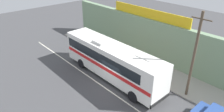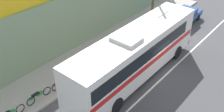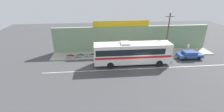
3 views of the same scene
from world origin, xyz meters
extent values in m
plane|color=#444447|center=(0.00, 0.00, 0.00)|extent=(70.00, 70.00, 0.00)
cube|color=#A8A399|center=(0.00, 5.20, 0.07)|extent=(30.00, 3.60, 0.14)
cube|color=gray|center=(0.00, 7.35, 2.40)|extent=(30.00, 0.70, 4.80)
cube|color=gold|center=(-2.13, 7.35, 5.35)|extent=(10.63, 0.12, 1.10)
cube|color=silver|center=(0.00, -0.80, 0.00)|extent=(30.00, 0.14, 0.01)
cube|color=white|center=(-1.23, 0.93, 1.99)|extent=(12.16, 2.53, 3.10)
cube|color=black|center=(-1.72, 0.93, 2.54)|extent=(10.70, 2.55, 0.96)
cube|color=red|center=(-1.23, 0.93, 1.69)|extent=(11.91, 2.55, 0.36)
cube|color=black|center=(4.82, 0.93, 2.44)|extent=(0.04, 2.28, 1.40)
cube|color=black|center=(4.81, 0.93, 0.62)|extent=(0.12, 2.53, 0.36)
cube|color=silver|center=(-2.45, 0.93, 3.66)|extent=(1.40, 1.77, 0.24)
cylinder|color=black|center=(2.90, 2.11, 0.52)|extent=(1.04, 0.32, 1.04)
cylinder|color=black|center=(2.90, -0.24, 0.52)|extent=(1.04, 0.32, 1.04)
cylinder|color=black|center=(-4.88, 2.11, 0.52)|extent=(1.04, 0.32, 1.04)
cylinder|color=black|center=(-4.88, -0.24, 0.52)|extent=(1.04, 0.32, 1.04)
cylinder|color=black|center=(8.12, 3.04, 0.31)|extent=(0.62, 0.20, 0.62)
cylinder|color=brown|center=(5.55, 3.90, 3.92)|extent=(0.22, 0.22, 7.57)
cylinder|color=brown|center=(5.55, 3.90, 7.11)|extent=(1.60, 0.10, 0.10)
torus|color=black|center=(-10.59, 3.96, 0.45)|extent=(0.62, 0.06, 0.62)
torus|color=black|center=(-11.88, 3.96, 0.45)|extent=(0.62, 0.06, 0.62)
cylinder|color=silver|center=(-10.67, 3.96, 0.75)|extent=(0.34, 0.04, 0.65)
cylinder|color=silver|center=(-10.77, 3.96, 1.07)|extent=(0.03, 0.56, 0.03)
ellipsoid|color=red|center=(-11.17, 3.96, 0.63)|extent=(0.56, 0.22, 0.34)
cube|color=black|center=(-11.47, 3.96, 0.75)|extent=(0.52, 0.20, 0.10)
ellipsoid|color=red|center=(-11.82, 3.96, 0.59)|extent=(0.36, 0.14, 0.16)
torus|color=black|center=(-4.84, 3.99, 0.45)|extent=(0.62, 0.06, 0.62)
torus|color=black|center=(-6.10, 3.99, 0.45)|extent=(0.62, 0.06, 0.62)
cylinder|color=silver|center=(-4.92, 3.99, 0.75)|extent=(0.34, 0.04, 0.65)
cylinder|color=silver|center=(-5.02, 3.99, 1.07)|extent=(0.03, 0.56, 0.03)
ellipsoid|color=red|center=(-5.41, 3.99, 0.63)|extent=(0.56, 0.22, 0.34)
cube|color=black|center=(-5.69, 3.99, 0.75)|extent=(0.52, 0.20, 0.10)
ellipsoid|color=red|center=(-6.04, 3.99, 0.59)|extent=(0.36, 0.14, 0.16)
torus|color=black|center=(-8.77, 4.05, 0.45)|extent=(0.62, 0.06, 0.62)
torus|color=black|center=(-10.10, 4.05, 0.45)|extent=(0.62, 0.06, 0.62)
cylinder|color=silver|center=(-8.85, 4.05, 0.75)|extent=(0.34, 0.04, 0.65)
cylinder|color=silver|center=(-8.95, 4.05, 1.07)|extent=(0.03, 0.56, 0.03)
ellipsoid|color=#237F38|center=(-9.37, 4.05, 0.63)|extent=(0.56, 0.22, 0.34)
cube|color=black|center=(-9.67, 4.05, 0.75)|extent=(0.52, 0.20, 0.10)
ellipsoid|color=#237F38|center=(-10.04, 4.05, 0.59)|extent=(0.36, 0.14, 0.16)
torus|color=black|center=(-6.72, 4.09, 0.45)|extent=(0.62, 0.06, 0.62)
torus|color=black|center=(-7.98, 4.09, 0.45)|extent=(0.62, 0.06, 0.62)
cylinder|color=silver|center=(-6.80, 4.09, 0.75)|extent=(0.34, 0.04, 0.65)
cylinder|color=silver|center=(-6.90, 4.09, 1.07)|extent=(0.03, 0.56, 0.03)
ellipsoid|color=#237F38|center=(-7.28, 4.09, 0.63)|extent=(0.56, 0.22, 0.34)
cube|color=black|center=(-7.57, 4.09, 0.75)|extent=(0.52, 0.20, 0.10)
ellipsoid|color=#237F38|center=(-7.92, 4.09, 0.59)|extent=(0.36, 0.14, 0.16)
camera|label=1|loc=(11.97, -10.80, 11.50)|focal=32.38mm
camera|label=2|loc=(-13.97, -7.42, 11.77)|focal=41.76mm
camera|label=3|loc=(-6.77, -22.47, 11.63)|focal=25.88mm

